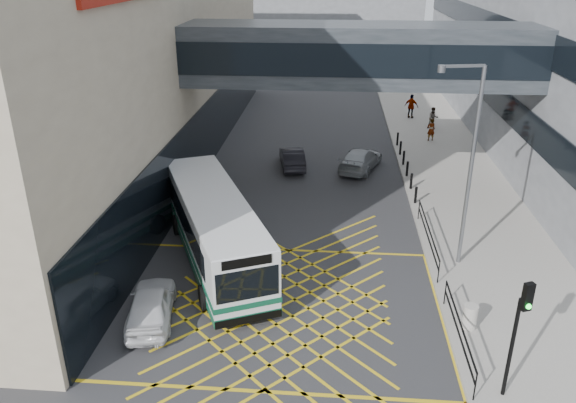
% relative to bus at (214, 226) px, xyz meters
% --- Properties ---
extents(ground, '(120.00, 120.00, 0.00)m').
position_rel_bus_xyz_m(ground, '(3.11, -3.44, -1.61)').
color(ground, '#333335').
extents(building_whsmith, '(24.17, 42.00, 16.00)m').
position_rel_bus_xyz_m(building_whsmith, '(-14.87, 12.56, 6.39)').
color(building_whsmith, tan).
rests_on(building_whsmith, ground).
extents(skybridge, '(20.00, 4.10, 3.00)m').
position_rel_bus_xyz_m(skybridge, '(6.11, 8.56, 5.89)').
color(skybridge, '#30353A').
rests_on(skybridge, ground).
extents(pavement, '(6.00, 54.00, 0.16)m').
position_rel_bus_xyz_m(pavement, '(12.11, 11.56, -1.53)').
color(pavement, '#9C978E').
rests_on(pavement, ground).
extents(box_junction, '(12.00, 9.00, 0.01)m').
position_rel_bus_xyz_m(box_junction, '(3.11, -3.44, -1.60)').
color(box_junction, gold).
rests_on(box_junction, ground).
extents(bus, '(6.57, 10.76, 3.00)m').
position_rel_bus_xyz_m(bus, '(0.00, 0.00, 0.00)').
color(bus, silver).
rests_on(bus, ground).
extents(car_white, '(2.42, 4.40, 1.33)m').
position_rel_bus_xyz_m(car_white, '(-1.39, -4.62, -0.94)').
color(car_white, silver).
rests_on(car_white, ground).
extents(car_dark, '(2.27, 4.27, 1.27)m').
position_rel_bus_xyz_m(car_dark, '(2.42, 11.96, -0.97)').
color(car_dark, black).
rests_on(car_dark, ground).
extents(car_silver, '(3.22, 4.85, 1.39)m').
position_rel_bus_xyz_m(car_silver, '(6.65, 11.93, -0.91)').
color(car_silver, gray).
rests_on(car_silver, ground).
extents(traffic_light, '(0.32, 0.47, 3.95)m').
position_rel_bus_xyz_m(traffic_light, '(10.23, -7.71, 1.12)').
color(traffic_light, black).
rests_on(traffic_light, pavement).
extents(street_lamp, '(1.89, 0.60, 8.31)m').
position_rel_bus_xyz_m(street_lamp, '(10.22, 0.30, 3.29)').
color(street_lamp, slate).
rests_on(street_lamp, pavement).
extents(litter_bin, '(0.51, 0.51, 0.88)m').
position_rel_bus_xyz_m(litter_bin, '(9.88, -4.34, -1.00)').
color(litter_bin, '#ADA89E').
rests_on(litter_bin, pavement).
extents(kerb_railings, '(0.05, 12.54, 1.00)m').
position_rel_bus_xyz_m(kerb_railings, '(9.26, -1.66, -0.73)').
color(kerb_railings, black).
rests_on(kerb_railings, pavement).
extents(bollards, '(0.14, 10.14, 0.90)m').
position_rel_bus_xyz_m(bollards, '(9.36, 11.56, -1.00)').
color(bollards, black).
rests_on(bollards, pavement).
extents(pedestrian_a, '(0.72, 0.59, 1.56)m').
position_rel_bus_xyz_m(pedestrian_a, '(11.79, 17.86, -0.66)').
color(pedestrian_a, gray).
rests_on(pedestrian_a, pavement).
extents(pedestrian_b, '(0.85, 0.57, 1.62)m').
position_rel_bus_xyz_m(pedestrian_b, '(12.40, 20.96, -0.64)').
color(pedestrian_b, gray).
rests_on(pedestrian_b, pavement).
extents(pedestrian_c, '(1.25, 0.96, 1.90)m').
position_rel_bus_xyz_m(pedestrian_c, '(11.12, 23.93, -0.49)').
color(pedestrian_c, gray).
rests_on(pedestrian_c, pavement).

